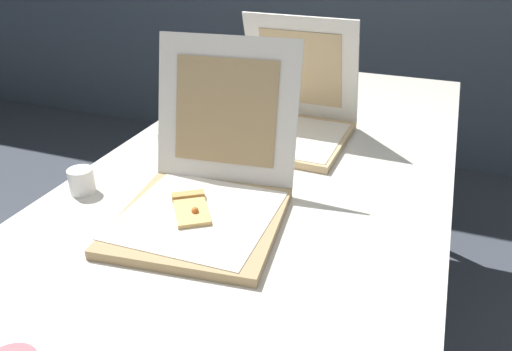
{
  "coord_description": "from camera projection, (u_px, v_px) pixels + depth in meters",
  "views": [
    {
      "loc": [
        0.4,
        -0.58,
        1.36
      ],
      "look_at": [
        0.02,
        0.42,
        0.81
      ],
      "focal_mm": 35.0,
      "sensor_mm": 36.0,
      "label": 1
    }
  ],
  "objects": [
    {
      "name": "cup_white_mid",
      "position": [
        169.0,
        142.0,
        1.44
      ],
      "size": [
        0.06,
        0.06,
        0.06
      ],
      "primitive_type": "cylinder",
      "color": "white",
      "rests_on": "table"
    },
    {
      "name": "table",
      "position": [
        269.0,
        184.0,
        1.38
      ],
      "size": [
        0.95,
        2.08,
        0.75
      ],
      "color": "silver",
      "rests_on": "ground"
    },
    {
      "name": "pizza_box_front",
      "position": [
        205.0,
        194.0,
        1.13
      ],
      "size": [
        0.4,
        0.48,
        0.37
      ],
      "rotation": [
        0.0,
        0.0,
        0.12
      ],
      "color": "tan",
      "rests_on": "table"
    },
    {
      "name": "pizza_box_middle",
      "position": [
        290.0,
        121.0,
        1.53
      ],
      "size": [
        0.36,
        0.37,
        0.36
      ],
      "rotation": [
        0.0,
        0.0,
        -0.03
      ],
      "color": "tan",
      "rests_on": "table"
    },
    {
      "name": "cup_white_near_left",
      "position": [
        82.0,
        181.0,
        1.23
      ],
      "size": [
        0.06,
        0.06,
        0.06
      ],
      "primitive_type": "cylinder",
      "color": "white",
      "rests_on": "table"
    }
  ]
}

